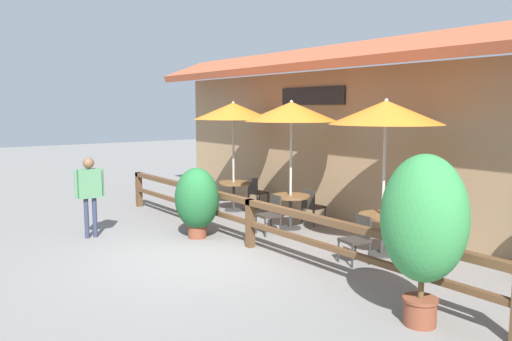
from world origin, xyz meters
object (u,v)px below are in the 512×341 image
at_px(chair_near_streetside, 210,196).
at_px(dining_table_far, 382,223).
at_px(chair_near_wallside, 256,191).
at_px(chair_middle_wallside, 312,205).
at_px(chair_far_streetside, 357,237).
at_px(patio_umbrella_near, 233,111).
at_px(chair_far_wallside, 407,225).
at_px(potted_plant_tall_tropical, 197,200).
at_px(patio_umbrella_middle, 291,112).
at_px(potted_plant_broad_leaf, 424,222).
at_px(dining_table_near, 234,188).
at_px(patio_umbrella_far, 386,113).
at_px(dining_table_middle, 291,202).
at_px(chair_middle_streetside, 271,213).
at_px(pedestrian, 89,186).

xyz_separation_m(chair_near_streetside, dining_table_far, (5.03, 0.58, 0.15)).
relative_size(chair_near_wallside, chair_middle_wallside, 1.00).
relative_size(chair_middle_wallside, chair_far_streetside, 1.00).
bearing_deg(chair_middle_wallside, chair_near_streetside, 23.69).
relative_size(patio_umbrella_near, chair_far_wallside, 3.44).
relative_size(patio_umbrella_near, dining_table_far, 3.29).
xyz_separation_m(chair_near_wallside, potted_plant_tall_tropical, (1.76, -2.91, 0.34)).
distance_m(chair_middle_wallside, dining_table_far, 2.63).
height_order(chair_middle_wallside, chair_far_streetside, same).
bearing_deg(patio_umbrella_middle, potted_plant_broad_leaf, -23.20).
bearing_deg(chair_near_streetside, chair_middle_wallside, 12.54).
distance_m(dining_table_near, chair_near_wallside, 0.73).
bearing_deg(chair_near_wallside, dining_table_near, 83.65).
bearing_deg(chair_far_wallside, patio_umbrella_middle, 15.44).
distance_m(patio_umbrella_middle, chair_middle_wallside, 2.25).
distance_m(patio_umbrella_far, chair_far_wallside, 2.28).
height_order(chair_near_streetside, dining_table_middle, chair_near_streetside).
relative_size(patio_umbrella_near, chair_near_streetside, 3.44).
relative_size(chair_far_streetside, potted_plant_broad_leaf, 0.39).
bearing_deg(chair_far_wallside, chair_near_streetside, 14.34).
xyz_separation_m(chair_middle_streetside, pedestrian, (-2.04, -3.20, 0.63)).
distance_m(chair_far_streetside, potted_plant_broad_leaf, 2.69).
xyz_separation_m(dining_table_far, potted_plant_tall_tropical, (-3.16, -2.07, 0.20)).
bearing_deg(dining_table_far, chair_middle_streetside, -165.56).
height_order(chair_middle_wallside, pedestrian, pedestrian).
xyz_separation_m(chair_near_wallside, chair_middle_wallside, (2.37, -0.19, 0.00)).
height_order(patio_umbrella_near, patio_umbrella_far, same).
relative_size(patio_umbrella_far, chair_far_streetside, 3.44).
distance_m(chair_middle_wallside, chair_far_wallside, 2.57).
bearing_deg(dining_table_near, dining_table_middle, -2.97).
height_order(chair_near_streetside, chair_near_wallside, same).
xyz_separation_m(chair_near_streetside, chair_near_wallside, (0.11, 1.42, 0.00)).
distance_m(chair_far_streetside, chair_far_wallside, 1.46).
relative_size(chair_far_streetside, chair_far_wallside, 1.00).
height_order(chair_middle_wallside, patio_umbrella_far, patio_umbrella_far).
relative_size(chair_near_streetside, potted_plant_broad_leaf, 0.39).
xyz_separation_m(chair_near_wallside, patio_umbrella_far, (4.91, -0.84, 2.16)).
relative_size(chair_near_streetside, pedestrian, 0.49).
height_order(dining_table_middle, pedestrian, pedestrian).
bearing_deg(dining_table_near, potted_plant_broad_leaf, -16.82).
xyz_separation_m(dining_table_far, pedestrian, (-4.52, -3.84, 0.48)).
distance_m(potted_plant_tall_tropical, pedestrian, 2.25).
relative_size(dining_table_middle, pedestrian, 0.52).
bearing_deg(chair_far_wallside, potted_plant_broad_leaf, 128.25).
height_order(chair_middle_wallside, potted_plant_broad_leaf, potted_plant_broad_leaf).
relative_size(patio_umbrella_middle, chair_far_streetside, 3.44).
bearing_deg(potted_plant_tall_tropical, pedestrian, -127.57).
bearing_deg(chair_near_wallside, chair_middle_streetside, 147.67).
bearing_deg(chair_middle_streetside, potted_plant_broad_leaf, -9.48).
height_order(chair_near_wallside, chair_middle_streetside, same).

